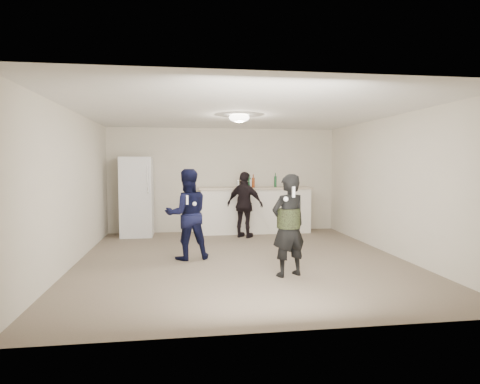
{
  "coord_description": "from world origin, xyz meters",
  "views": [
    {
      "loc": [
        -0.99,
        -6.71,
        1.63
      ],
      "look_at": [
        0.0,
        0.2,
        1.15
      ],
      "focal_mm": 30.0,
      "sensor_mm": 36.0,
      "label": 1
    }
  ],
  "objects": [
    {
      "name": "floor",
      "position": [
        0.0,
        0.0,
        0.0
      ],
      "size": [
        6.0,
        6.0,
        0.0
      ],
      "primitive_type": "plane",
      "color": "#6B5B4C",
      "rests_on": "ground"
    },
    {
      "name": "ceiling",
      "position": [
        0.0,
        0.0,
        2.5
      ],
      "size": [
        6.0,
        6.0,
        0.0
      ],
      "primitive_type": "plane",
      "rotation": [
        3.14,
        0.0,
        0.0
      ],
      "color": "silver",
      "rests_on": "wall_back"
    },
    {
      "name": "wall_back",
      "position": [
        0.0,
        3.0,
        1.25
      ],
      "size": [
        6.0,
        0.0,
        6.0
      ],
      "primitive_type": "plane",
      "rotation": [
        1.57,
        0.0,
        0.0
      ],
      "color": "beige",
      "rests_on": "floor"
    },
    {
      "name": "wall_front",
      "position": [
        0.0,
        -3.0,
        1.25
      ],
      "size": [
        6.0,
        0.0,
        6.0
      ],
      "primitive_type": "plane",
      "rotation": [
        -1.57,
        0.0,
        0.0
      ],
      "color": "beige",
      "rests_on": "floor"
    },
    {
      "name": "wall_left",
      "position": [
        -2.75,
        0.0,
        1.25
      ],
      "size": [
        0.0,
        6.0,
        6.0
      ],
      "primitive_type": "plane",
      "rotation": [
        1.57,
        0.0,
        1.57
      ],
      "color": "beige",
      "rests_on": "floor"
    },
    {
      "name": "wall_right",
      "position": [
        2.75,
        0.0,
        1.25
      ],
      "size": [
        0.0,
        6.0,
        6.0
      ],
      "primitive_type": "plane",
      "rotation": [
        1.57,
        0.0,
        -1.57
      ],
      "color": "beige",
      "rests_on": "floor"
    },
    {
      "name": "counter",
      "position": [
        0.72,
        2.67,
        0.53
      ],
      "size": [
        2.6,
        0.56,
        1.05
      ],
      "primitive_type": "cube",
      "color": "white",
      "rests_on": "floor"
    },
    {
      "name": "counter_top",
      "position": [
        0.72,
        2.67,
        1.07
      ],
      "size": [
        2.68,
        0.64,
        0.04
      ],
      "primitive_type": "cube",
      "color": "beige",
      "rests_on": "counter"
    },
    {
      "name": "fridge",
      "position": [
        -2.02,
        2.6,
        0.9
      ],
      "size": [
        0.7,
        0.7,
        1.8
      ],
      "primitive_type": "cube",
      "color": "white",
      "rests_on": "floor"
    },
    {
      "name": "fridge_handle",
      "position": [
        -1.74,
        2.23,
        1.3
      ],
      "size": [
        0.02,
        0.02,
        0.6
      ],
      "primitive_type": "cylinder",
      "color": "silver",
      "rests_on": "fridge"
    },
    {
      "name": "ceiling_dome",
      "position": [
        0.0,
        0.3,
        2.45
      ],
      "size": [
        0.36,
        0.36,
        0.16
      ],
      "primitive_type": "ellipsoid",
      "color": "white",
      "rests_on": "ceiling"
    },
    {
      "name": "shaker",
      "position": [
        0.32,
        2.73,
        1.18
      ],
      "size": [
        0.08,
        0.08,
        0.17
      ],
      "primitive_type": "cylinder",
      "color": "silver",
      "rests_on": "counter_top"
    },
    {
      "name": "man",
      "position": [
        -0.92,
        0.18,
        0.78
      ],
      "size": [
        0.86,
        0.73,
        1.56
      ],
      "primitive_type": "imported",
      "rotation": [
        0.0,
        0.0,
        3.34
      ],
      "color": "#0E123D",
      "rests_on": "floor"
    },
    {
      "name": "woman",
      "position": [
        0.53,
        -1.09,
        0.75
      ],
      "size": [
        0.63,
        0.52,
        1.49
      ],
      "primitive_type": "imported",
      "rotation": [
        0.0,
        0.0,
        3.47
      ],
      "color": "black",
      "rests_on": "floor"
    },
    {
      "name": "camo_shorts",
      "position": [
        0.53,
        -1.09,
        0.85
      ],
      "size": [
        0.34,
        0.34,
        0.28
      ],
      "primitive_type": "cylinder",
      "color": "#2C3A1A",
      "rests_on": "woman"
    },
    {
      "name": "spectator",
      "position": [
        0.37,
        2.06,
        0.74
      ],
      "size": [
        0.91,
        0.79,
        1.47
      ],
      "primitive_type": "imported",
      "rotation": [
        0.0,
        0.0,
        2.53
      ],
      "color": "black",
      "rests_on": "floor"
    },
    {
      "name": "remote_man",
      "position": [
        -0.92,
        -0.1,
        1.05
      ],
      "size": [
        0.04,
        0.04,
        0.15
      ],
      "primitive_type": "cube",
      "color": "white",
      "rests_on": "man"
    },
    {
      "name": "nunchuk_man",
      "position": [
        -0.8,
        -0.07,
        0.98
      ],
      "size": [
        0.07,
        0.07,
        0.07
      ],
      "primitive_type": "sphere",
      "color": "white",
      "rests_on": "man"
    },
    {
      "name": "remote_woman",
      "position": [
        0.53,
        -1.34,
        1.25
      ],
      "size": [
        0.04,
        0.04,
        0.15
      ],
      "primitive_type": "cube",
      "color": "silver",
      "rests_on": "woman"
    },
    {
      "name": "nunchuk_woman",
      "position": [
        0.43,
        -1.31,
        1.15
      ],
      "size": [
        0.07,
        0.07,
        0.07
      ],
      "primitive_type": "sphere",
      "color": "white",
      "rests_on": "woman"
    },
    {
      "name": "bottle_cluster",
      "position": [
        0.69,
        2.64,
        1.2
      ],
      "size": [
        0.82,
        0.3,
        0.26
      ],
      "color": "#144622",
      "rests_on": "counter_top"
    }
  ]
}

